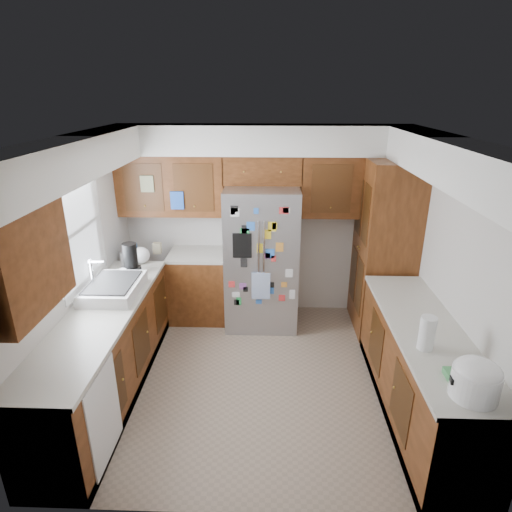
# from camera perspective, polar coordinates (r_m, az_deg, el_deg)

# --- Properties ---
(floor) EXTENTS (3.60, 3.60, 0.00)m
(floor) POSITION_cam_1_polar(r_m,az_deg,el_deg) (4.77, 0.38, -15.81)
(floor) COLOR gray
(floor) RESTS_ON ground
(room_shell) EXTENTS (3.64, 3.24, 2.52)m
(room_shell) POSITION_cam_1_polar(r_m,az_deg,el_deg) (4.31, -0.83, 7.09)
(room_shell) COLOR beige
(room_shell) RESTS_ON ground
(left_counter_run) EXTENTS (1.36, 3.20, 0.92)m
(left_counter_run) POSITION_cam_1_polar(r_m,az_deg,el_deg) (4.78, -16.43, -10.53)
(left_counter_run) COLOR #44220D
(left_counter_run) RESTS_ON ground
(right_counter_run) EXTENTS (0.63, 2.25, 0.92)m
(right_counter_run) POSITION_cam_1_polar(r_m,az_deg,el_deg) (4.37, 20.97, -14.57)
(right_counter_run) COLOR #44220D
(right_counter_run) RESTS_ON ground
(pantry) EXTENTS (0.60, 0.90, 2.15)m
(pantry) POSITION_cam_1_polar(r_m,az_deg,el_deg) (5.46, 16.73, 1.04)
(pantry) COLOR #44220D
(pantry) RESTS_ON ground
(fridge) EXTENTS (0.90, 0.79, 1.80)m
(fridge) POSITION_cam_1_polar(r_m,az_deg,el_deg) (5.39, 0.77, -0.27)
(fridge) COLOR #9A9A9E
(fridge) RESTS_ON ground
(bridge_cabinet) EXTENTS (0.96, 0.34, 0.35)m
(bridge_cabinet) POSITION_cam_1_polar(r_m,az_deg,el_deg) (5.32, 0.89, 11.48)
(bridge_cabinet) COLOR #44220D
(bridge_cabinet) RESTS_ON fridge
(fridge_top_items) EXTENTS (0.69, 0.31, 0.29)m
(fridge_top_items) POSITION_cam_1_polar(r_m,az_deg,el_deg) (5.27, -1.59, 14.70)
(fridge_top_items) COLOR blue
(fridge_top_items) RESTS_ON bridge_cabinet
(sink_assembly) EXTENTS (0.52, 0.70, 0.37)m
(sink_assembly) POSITION_cam_1_polar(r_m,az_deg,el_deg) (4.62, -18.51, -4.04)
(sink_assembly) COLOR white
(sink_assembly) RESTS_ON left_counter_run
(left_counter_clutter) EXTENTS (0.40, 0.87, 0.38)m
(left_counter_clutter) POSITION_cam_1_polar(r_m,az_deg,el_deg) (5.20, -15.90, -0.15)
(left_counter_clutter) COLOR black
(left_counter_clutter) RESTS_ON left_counter_run
(rice_cooker) EXTENTS (0.33, 0.32, 0.28)m
(rice_cooker) POSITION_cam_1_polar(r_m,az_deg,el_deg) (3.33, 27.29, -14.31)
(rice_cooker) COLOR white
(rice_cooker) RESTS_ON right_counter_run
(paper_towel) EXTENTS (0.13, 0.13, 0.29)m
(paper_towel) POSITION_cam_1_polar(r_m,az_deg,el_deg) (3.73, 21.84, -9.52)
(paper_towel) COLOR white
(paper_towel) RESTS_ON right_counter_run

